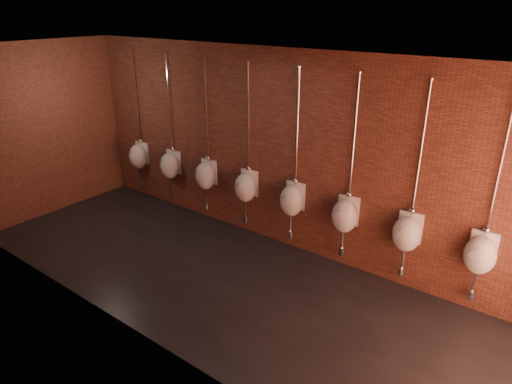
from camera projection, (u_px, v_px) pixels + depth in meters
ground at (223, 280)px, 6.73m from camera, size 8.50×8.50×0.00m
room_shell at (219, 150)px, 5.96m from camera, size 8.54×3.04×3.22m
urinal_0 at (138, 156)px, 9.30m from camera, size 0.43×0.38×2.72m
urinal_1 at (170, 165)px, 8.78m from camera, size 0.43×0.38×2.72m
urinal_2 at (206, 175)px, 8.26m from camera, size 0.43×0.38×2.72m
urinal_3 at (246, 186)px, 7.74m from camera, size 0.43×0.38×2.72m
urinal_4 at (292, 200)px, 7.22m from camera, size 0.43×0.38×2.72m
urinal_5 at (345, 215)px, 6.71m from camera, size 0.43×0.38×2.72m
urinal_6 at (407, 233)px, 6.19m from camera, size 0.43×0.38×2.72m
urinal_7 at (480, 254)px, 5.67m from camera, size 0.43×0.38×2.72m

